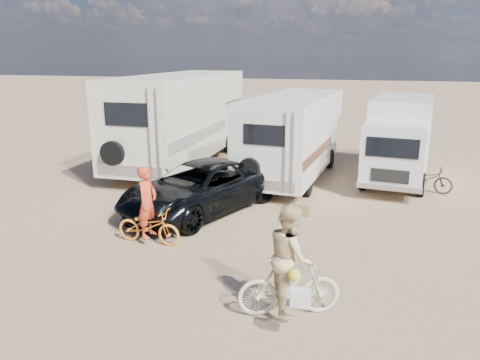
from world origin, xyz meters
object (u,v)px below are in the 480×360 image
(rv_main, at_px, (293,138))
(crate, at_px, (304,209))
(rider_man, at_px, (148,209))
(bike_man, at_px, (149,226))
(bike_woman, at_px, (289,286))
(rv_left, at_px, (181,120))
(box_truck, at_px, (398,141))
(bike_parked, at_px, (425,178))
(dark_suv, at_px, (199,188))
(rider_woman, at_px, (290,266))
(cooler, at_px, (225,186))

(rv_main, xyz_separation_m, crate, (0.94, -3.78, -1.30))
(rv_main, xyz_separation_m, rider_man, (-2.32, -6.71, -0.62))
(bike_man, height_order, bike_woman, bike_woman)
(rv_left, xyz_separation_m, bike_man, (2.30, -7.72, -1.34))
(box_truck, relative_size, bike_parked, 3.38)
(bike_woman, bearing_deg, rv_main, -11.52)
(rider_man, height_order, bike_parked, rider_man)
(crate, bearing_deg, rider_man, -138.00)
(rv_main, relative_size, box_truck, 1.16)
(box_truck, xyz_separation_m, rider_man, (-5.89, -7.38, -0.57))
(dark_suv, height_order, crate, dark_suv)
(rv_left, bearing_deg, rider_woman, -58.74)
(dark_suv, distance_m, bike_man, 2.49)
(rv_left, height_order, dark_suv, rv_left)
(rv_left, xyz_separation_m, crate, (5.56, -4.79, -1.60))
(rv_main, bearing_deg, bike_parked, -1.68)
(cooler, xyz_separation_m, crate, (2.72, -1.38, -0.06))
(rv_main, xyz_separation_m, bike_woman, (1.35, -8.90, -0.93))
(bike_parked, bearing_deg, rv_main, 98.16)
(box_truck, bearing_deg, bike_parked, -49.01)
(bike_woman, distance_m, rider_man, 4.28)
(box_truck, height_order, bike_woman, box_truck)
(bike_parked, bearing_deg, rider_woman, 175.47)
(cooler, bearing_deg, bike_woman, -57.23)
(dark_suv, xyz_separation_m, bike_man, (-0.37, -2.45, -0.27))
(rider_woman, relative_size, crate, 4.47)
(bike_parked, height_order, crate, bike_parked)
(rv_left, bearing_deg, dark_suv, -62.95)
(rider_woman, xyz_separation_m, cooler, (-3.13, 6.50, -0.68))
(bike_parked, bearing_deg, rv_left, 95.65)
(bike_man, xyz_separation_m, bike_woman, (3.67, -2.19, 0.11))
(rv_main, xyz_separation_m, rv_left, (-4.61, 1.01, 0.30))
(rv_left, relative_size, crate, 21.23)
(bike_woman, xyz_separation_m, cooler, (-3.13, 6.50, -0.31))
(bike_man, distance_m, bike_woman, 4.28)
(rv_main, relative_size, rider_woman, 3.62)
(dark_suv, height_order, rider_man, rider_man)
(bike_man, distance_m, crate, 4.39)
(box_truck, distance_m, rider_man, 9.46)
(rv_left, distance_m, rider_woman, 11.60)
(rider_man, distance_m, cooler, 4.39)
(rv_left, height_order, bike_man, rv_left)
(rv_main, height_order, crate, rv_main)
(bike_woman, distance_m, bike_parked, 8.87)
(bike_man, bearing_deg, rider_man, 0.00)
(bike_woman, bearing_deg, box_truck, -33.23)
(bike_woman, height_order, rider_woman, rider_woman)
(rider_woman, bearing_deg, cooler, 5.53)
(rv_main, distance_m, rv_left, 4.73)
(dark_suv, xyz_separation_m, rider_man, (-0.37, -2.45, 0.15))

